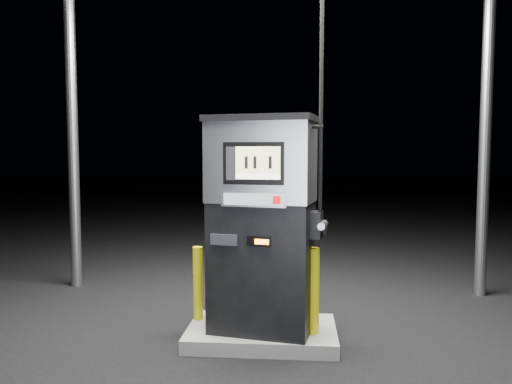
{
  "coord_description": "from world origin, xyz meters",
  "views": [
    {
      "loc": [
        0.38,
        -5.28,
        2.03
      ],
      "look_at": [
        -0.06,
        0.0,
        1.62
      ],
      "focal_mm": 35.0,
      "sensor_mm": 36.0,
      "label": 1
    }
  ],
  "objects": [
    {
      "name": "bollard_right",
      "position": [
        0.55,
        -0.15,
        0.6
      ],
      "size": [
        0.12,
        0.12,
        0.9
      ],
      "primitive_type": "cylinder",
      "rotation": [
        0.0,
        0.0,
        -0.02
      ],
      "color": "#D0C60B",
      "rests_on": "pump_island"
    },
    {
      "name": "ground",
      "position": [
        0.0,
        0.0,
        0.0
      ],
      "size": [
        80.0,
        80.0,
        0.0
      ],
      "primitive_type": "plane",
      "color": "black",
      "rests_on": "ground"
    },
    {
      "name": "pump_island",
      "position": [
        0.0,
        0.0,
        0.07
      ],
      "size": [
        1.6,
        1.0,
        0.15
      ],
      "primitive_type": "cube",
      "color": "#5E5E59",
      "rests_on": "ground"
    },
    {
      "name": "bollard_left",
      "position": [
        -0.74,
        0.19,
        0.56
      ],
      "size": [
        0.14,
        0.14,
        0.83
      ],
      "primitive_type": "cylinder",
      "rotation": [
        0.0,
        0.0,
        -0.29
      ],
      "color": "#D0C60B",
      "rests_on": "pump_island"
    },
    {
      "name": "fuel_dispenser",
      "position": [
        0.01,
        -0.1,
        1.31
      ],
      "size": [
        1.3,
        0.87,
        4.7
      ],
      "rotation": [
        0.0,
        0.0,
        -0.19
      ],
      "color": "black",
      "rests_on": "pump_island"
    }
  ]
}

